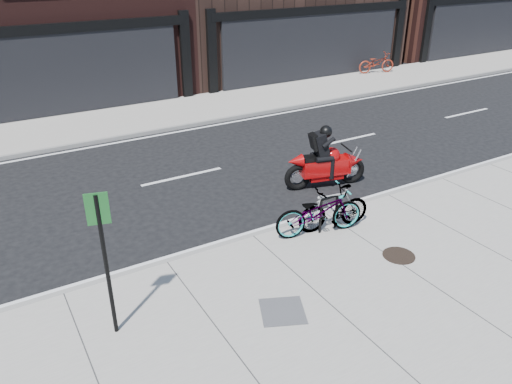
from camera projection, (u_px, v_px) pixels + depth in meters
ground at (213, 205)px, 12.50m from camera, size 120.00×120.00×0.00m
sidewalk_near at (341, 317)px, 8.60m from camera, size 60.00×6.00×0.13m
sidewalk_far at (121, 120)px, 18.48m from camera, size 60.00×3.50×0.13m
bike_rack at (329, 210)px, 10.92m from camera, size 0.50×0.07×0.83m
bicycle_front at (319, 212)px, 10.79m from camera, size 2.11×1.11×1.06m
bicycle_rear at (334, 208)px, 10.98m from camera, size 1.77×0.76×1.03m
motorcycle at (329, 162)px, 13.23m from camera, size 2.28×0.96×1.73m
bicycle_far at (376, 63)px, 25.10m from camera, size 2.01×1.12×1.00m
manhole_cover at (399, 255)px, 10.19m from camera, size 0.87×0.87×0.02m
utility_grate at (283, 311)px, 8.62m from camera, size 0.99×0.99×0.02m
sign_post at (104, 253)px, 7.53m from camera, size 0.33×0.11×2.52m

